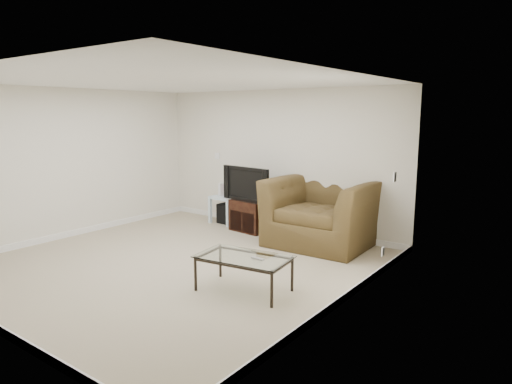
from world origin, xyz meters
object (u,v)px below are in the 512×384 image
Objects in this scene: recliner at (322,201)px; coffee_table at (244,274)px; television at (250,184)px; subwoofer at (230,213)px; tv_stand at (251,216)px; side_table at (228,209)px.

coffee_table is at bearing -86.83° from recliner.
television reaches higher than subwoofer.
recliner reaches higher than tv_stand.
recliner is (2.15, -0.23, 0.44)m from side_table.
tv_stand is 0.68× the size of television.
coffee_table is (2.35, -2.53, -0.05)m from side_table.
coffee_table is at bearing -48.34° from tv_stand.
subwoofer is (-0.69, 0.25, -0.09)m from tv_stand.
television is 0.90× the size of coffee_table.
coffee_table reaches higher than subwoofer.
subwoofer is (0.03, 0.02, -0.08)m from side_table.
side_table is 0.09m from subwoofer.
side_table is (-0.72, 0.26, -0.60)m from television.
subwoofer is at bearing 132.27° from coffee_table.
coffee_table is (0.20, -2.30, -0.49)m from recliner.
side_table is at bearing 168.62° from tv_stand.
tv_stand is 0.74m from subwoofer.
subwoofer is at bearing 166.43° from tv_stand.
side_table is at bearing -152.15° from subwoofer.
side_table is 3.45m from coffee_table.
recliner reaches higher than side_table.
television reaches higher than tv_stand.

